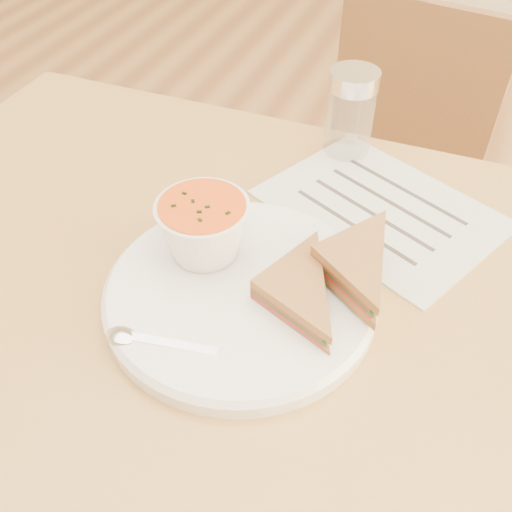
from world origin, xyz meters
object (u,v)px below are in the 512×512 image
at_px(plate, 241,294).
at_px(soup_bowl, 204,231).
at_px(dining_table, 233,443).
at_px(condiment_shaker, 350,113).
at_px(chair_far, 369,211).

relative_size(plate, soup_bowl, 2.86).
distance_m(dining_table, condiment_shaker, 0.53).
xyz_separation_m(dining_table, plate, (0.03, -0.02, 0.38)).
distance_m(chair_far, soup_bowl, 0.72).
bearing_deg(dining_table, chair_far, 83.69).
xyz_separation_m(dining_table, condiment_shaker, (0.06, 0.30, 0.44)).
distance_m(plate, soup_bowl, 0.08).
distance_m(plate, condiment_shaker, 0.33).
xyz_separation_m(soup_bowl, condiment_shaker, (0.09, 0.29, 0.01)).
bearing_deg(plate, soup_bowl, 149.12).
distance_m(dining_table, chair_far, 0.62).
height_order(soup_bowl, condiment_shaker, condiment_shaker).
height_order(dining_table, soup_bowl, soup_bowl).
distance_m(dining_table, plate, 0.38).
bearing_deg(dining_table, plate, -35.42).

